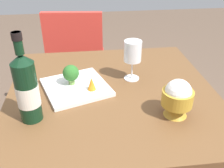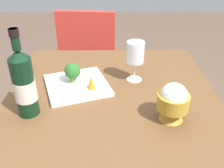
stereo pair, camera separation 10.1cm
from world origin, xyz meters
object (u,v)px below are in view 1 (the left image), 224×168
object	(u,v)px
serving_plate	(76,87)
carrot_garnish_left	(92,84)
chair_near_window	(76,53)
broccoli_floret	(71,73)
wine_glass	(133,52)
wine_bottle	(27,88)
rice_bowl	(177,97)

from	to	relation	value
serving_plate	carrot_garnish_left	world-z (taller)	carrot_garnish_left
chair_near_window	serving_plate	distance (m)	0.84
chair_near_window	broccoli_floret	distance (m)	0.84
wine_glass	carrot_garnish_left	distance (m)	0.23
broccoli_floret	serving_plate	bearing A→B (deg)	136.17
wine_bottle	wine_glass	world-z (taller)	wine_bottle
rice_bowl	wine_bottle	bearing A→B (deg)	-4.51
wine_bottle	wine_glass	xyz separation A→B (m)	(-0.40, -0.24, 0.00)
rice_bowl	broccoli_floret	distance (m)	0.44
rice_bowl	broccoli_floret	world-z (taller)	rice_bowl
wine_glass	rice_bowl	xyz separation A→B (m)	(-0.11, 0.28, -0.05)
serving_plate	wine_bottle	bearing A→B (deg)	50.13
wine_bottle	carrot_garnish_left	xyz separation A→B (m)	(-0.22, -0.14, -0.08)
wine_glass	carrot_garnish_left	world-z (taller)	wine_glass
wine_bottle	broccoli_floret	bearing A→B (deg)	-124.33
wine_glass	broccoli_floret	xyz separation A→B (m)	(0.27, 0.04, -0.06)
chair_near_window	carrot_garnish_left	world-z (taller)	chair_near_window
chair_near_window	serving_plate	bearing A→B (deg)	-83.16
wine_glass	rice_bowl	distance (m)	0.31
rice_bowl	broccoli_floret	size ratio (longest dim) A/B	1.65
rice_bowl	carrot_garnish_left	xyz separation A→B (m)	(0.29, -0.18, -0.03)
rice_bowl	carrot_garnish_left	bearing A→B (deg)	-32.40
wine_bottle	broccoli_floret	distance (m)	0.25
wine_bottle	broccoli_floret	size ratio (longest dim) A/B	3.70
wine_bottle	carrot_garnish_left	size ratio (longest dim) A/B	5.77
wine_bottle	wine_glass	distance (m)	0.47
wine_glass	serving_plate	world-z (taller)	wine_glass
serving_plate	broccoli_floret	distance (m)	0.06
chair_near_window	wine_bottle	size ratio (longest dim) A/B	2.68
chair_near_window	carrot_garnish_left	bearing A→B (deg)	-78.89
rice_bowl	serving_plate	bearing A→B (deg)	-32.26
chair_near_window	carrot_garnish_left	size ratio (longest dim) A/B	15.47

